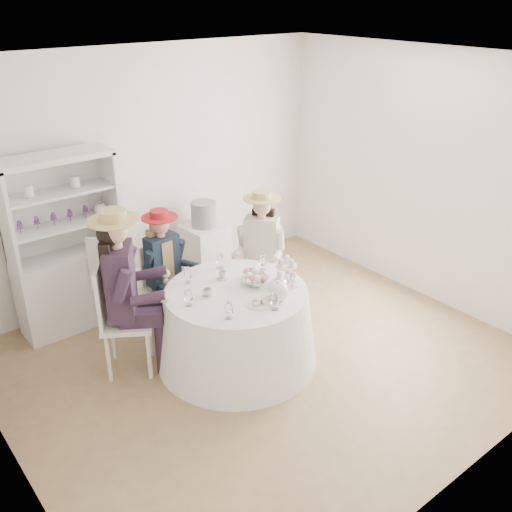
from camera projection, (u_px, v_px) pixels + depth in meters
ground at (263, 359)px, 5.43m from camera, size 4.50×4.50×0.00m
ceiling at (264, 62)px, 4.27m from camera, size 4.50×4.50×0.00m
wall_back at (148, 174)px, 6.26m from camera, size 4.50×0.00×4.50m
wall_front at (473, 327)px, 3.44m from camera, size 4.50×0.00×4.50m
wall_right at (425, 178)px, 6.12m from camera, size 0.00×4.50×4.50m
tea_table at (237, 326)px, 5.27m from camera, size 1.50×1.50×0.74m
hutch at (69, 268)px, 5.75m from camera, size 1.19×0.70×1.81m
side_table at (205, 253)px, 6.73m from camera, size 0.48×0.48×0.71m
hatbox at (204, 214)px, 6.52m from camera, size 0.30×0.30×0.29m
guest_left at (124, 284)px, 4.93m from camera, size 0.67×0.62×1.56m
guest_mid at (164, 262)px, 5.69m from camera, size 0.46×0.48×1.26m
guest_right at (261, 245)px, 5.95m from camera, size 0.58×0.56×1.35m
spare_chair at (114, 276)px, 5.79m from camera, size 0.59×0.59×1.02m
teacup_a at (207, 293)px, 5.00m from camera, size 0.10×0.10×0.06m
teacup_b at (222, 276)px, 5.29m from camera, size 0.09×0.09×0.07m
teacup_c at (250, 273)px, 5.34m from camera, size 0.09×0.09×0.07m
flower_bowl at (256, 282)px, 5.20m from camera, size 0.31×0.31×0.06m
flower_arrangement at (255, 276)px, 5.19m from camera, size 0.17×0.17×0.06m
table_teapot at (278, 291)px, 4.93m from camera, size 0.25×0.18×0.19m
sandwich_plate at (259, 303)px, 4.88m from camera, size 0.23×0.23×0.05m
cupcake_stand at (286, 274)px, 5.20m from camera, size 0.27×0.27×0.25m
stemware_set at (236, 283)px, 5.07m from camera, size 0.99×1.00×0.15m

